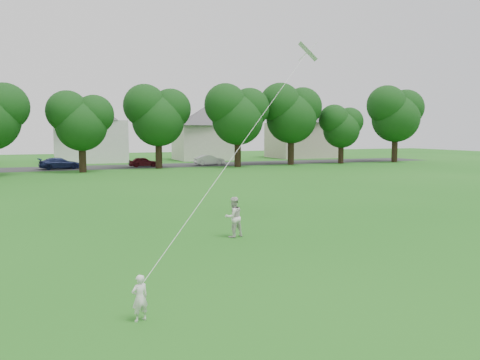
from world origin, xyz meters
name	(u,v)px	position (x,y,z in m)	size (l,w,h in m)	color
ground	(229,261)	(0.00, 0.00, 0.00)	(160.00, 160.00, 0.00)	#1A6016
street	(98,167)	(0.00, 42.00, 0.01)	(90.00, 7.00, 0.01)	#2D2D30
toddler	(140,298)	(-3.39, -3.59, 0.50)	(0.37, 0.24, 1.00)	silver
older_boy	(233,217)	(1.34, 3.09, 0.77)	(0.75, 0.58, 1.54)	silver
kite	(253,128)	(1.14, 0.77, 4.12)	(5.08, 5.00, 14.28)	silver
tree_row	(160,112)	(6.03, 36.72, 6.12)	(80.87, 9.47, 10.38)	black
parked_cars	(23,164)	(-7.74, 41.00, 0.60)	(46.47, 2.27, 1.25)	black
house_row	(99,126)	(1.18, 52.00, 4.84)	(77.32, 13.60, 10.10)	beige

